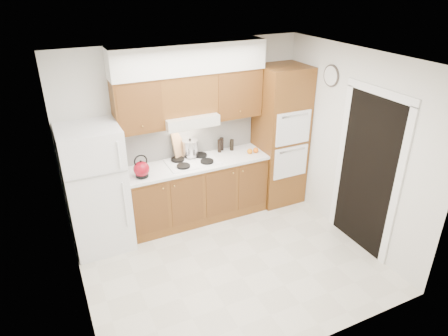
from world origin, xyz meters
name	(u,v)px	position (x,y,z in m)	size (l,w,h in m)	color
floor	(231,262)	(0.00, 0.00, 0.00)	(3.60, 3.60, 0.00)	beige
ceiling	(232,61)	(0.00, 0.00, 2.60)	(3.60, 3.60, 0.00)	white
wall_back	(186,132)	(0.00, 1.50, 1.30)	(3.60, 0.02, 2.60)	silver
wall_left	(69,209)	(-1.80, 0.00, 1.30)	(0.02, 3.00, 2.60)	silver
wall_right	(351,147)	(1.80, 0.00, 1.30)	(0.02, 3.00, 2.60)	silver
fridge	(96,189)	(-1.41, 1.14, 0.86)	(0.75, 0.72, 1.72)	white
base_cabinets	(197,191)	(0.02, 1.20, 0.45)	(2.11, 0.60, 0.90)	brown
countertop	(196,163)	(0.03, 1.19, 0.92)	(2.13, 0.62, 0.04)	white
backsplash	(188,137)	(0.02, 1.49, 1.22)	(2.11, 0.03, 0.56)	white
oven_cabinet	(280,136)	(1.44, 1.18, 1.10)	(0.70, 0.65, 2.20)	brown
upper_cab_left	(137,105)	(-0.71, 1.33, 1.85)	(0.63, 0.33, 0.70)	brown
upper_cab_right	(235,92)	(0.72, 1.33, 1.85)	(0.73, 0.33, 0.70)	brown
range_hood	(189,119)	(-0.02, 1.27, 1.57)	(0.75, 0.45, 0.15)	silver
upper_cab_over_hood	(186,93)	(-0.02, 1.33, 1.92)	(0.75, 0.33, 0.55)	brown
soffit	(189,58)	(0.03, 1.32, 2.40)	(2.13, 0.36, 0.40)	silver
cooktop	(192,162)	(-0.02, 1.21, 0.95)	(0.74, 0.50, 0.01)	white
doorway	(366,175)	(1.79, -0.35, 1.05)	(0.02, 0.90, 2.10)	black
wall_clock	(331,76)	(1.79, 0.55, 2.15)	(0.30, 0.30, 0.02)	#3F3833
kettle	(141,169)	(-0.80, 1.06, 1.06)	(0.22, 0.22, 0.22)	maroon
cutting_board	(181,144)	(-0.10, 1.45, 1.14)	(0.31, 0.02, 0.41)	tan
stock_pot	(190,148)	(0.01, 1.37, 1.09)	(0.22, 0.22, 0.23)	silver
condiment_a	(219,146)	(0.48, 1.36, 1.04)	(0.06, 0.06, 0.20)	black
condiment_b	(222,144)	(0.55, 1.43, 1.04)	(0.06, 0.06, 0.20)	black
condiment_c	(232,145)	(0.69, 1.35, 1.03)	(0.06, 0.06, 0.17)	black
orange_near	(256,150)	(0.97, 1.10, 0.98)	(0.08, 0.08, 0.08)	#F2500C
orange_far	(250,151)	(0.87, 1.11, 0.98)	(0.08, 0.08, 0.08)	orange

